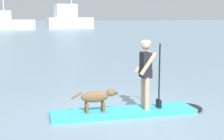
{
  "coord_description": "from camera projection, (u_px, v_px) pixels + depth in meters",
  "views": [
    {
      "loc": [
        -2.33,
        -7.22,
        2.27
      ],
      "look_at": [
        0.0,
        1.0,
        0.9
      ],
      "focal_mm": 53.3,
      "sensor_mm": 36.0,
      "label": 1
    }
  ],
  "objects": [
    {
      "name": "moored_boat_starboard",
      "position": [
        0.0,
        22.0,
        59.45
      ],
      "size": [
        11.91,
        4.54,
        11.23
      ],
      "color": "white",
      "rests_on": "ground_plane"
    },
    {
      "name": "moored_boat_port",
      "position": [
        69.0,
        19.0,
        63.39
      ],
      "size": [
        9.3,
        4.61,
        10.4
      ],
      "color": "silver",
      "rests_on": "ground_plane"
    },
    {
      "name": "ground_plane",
      "position": [
        124.0,
        114.0,
        7.84
      ],
      "size": [
        400.0,
        400.0,
        0.0
      ],
      "primitive_type": "plane",
      "color": "gray"
    },
    {
      "name": "person_paddler",
      "position": [
        146.0,
        70.0,
        7.81
      ],
      "size": [
        0.61,
        0.48,
        1.64
      ],
      "color": "tan",
      "rests_on": "paddleboard"
    },
    {
      "name": "dog",
      "position": [
        97.0,
        97.0,
        7.62
      ],
      "size": [
        1.11,
        0.24,
        0.53
      ],
      "color": "brown",
      "rests_on": "paddleboard"
    },
    {
      "name": "paddleboard",
      "position": [
        133.0,
        111.0,
        7.89
      ],
      "size": [
        3.73,
        0.92,
        0.1
      ],
      "color": "#33B2BF",
      "rests_on": "ground_plane"
    }
  ]
}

